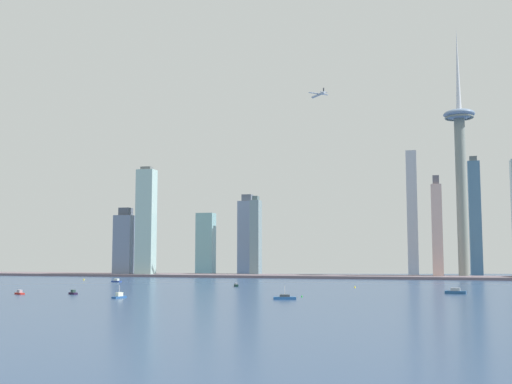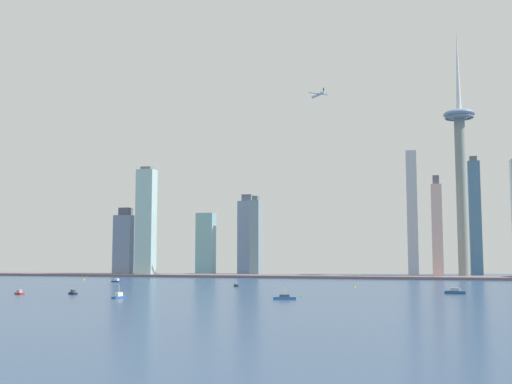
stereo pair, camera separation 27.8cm
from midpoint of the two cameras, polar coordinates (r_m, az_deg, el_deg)
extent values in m
plane|color=navy|center=(410.58, -19.46, -9.73)|extent=(6000.00, 6000.00, 0.00)
cube|color=#665961|center=(869.71, -0.63, -7.61)|extent=(901.50, 74.83, 3.34)
cylinder|color=gray|center=(871.74, 18.16, -0.28)|extent=(13.80, 13.80, 217.41)
ellipsoid|color=#6B82A3|center=(887.99, 17.94, 6.72)|extent=(40.99, 40.99, 13.11)
torus|color=gray|center=(887.04, 17.95, 6.43)|extent=(37.46, 37.46, 2.62)
cone|color=silver|center=(903.18, 17.82, 10.61)|extent=(6.90, 6.90, 112.19)
cube|color=#A2C6C2|center=(908.35, -9.94, -2.76)|extent=(25.23, 19.25, 151.67)
cube|color=#5B5D5F|center=(915.47, -9.86, 2.12)|extent=(15.14, 11.55, 4.27)
cube|color=slate|center=(929.73, -11.78, -4.78)|extent=(26.77, 26.11, 87.02)
cube|color=#4E5563|center=(931.65, -11.72, -1.76)|extent=(16.06, 15.67, 11.12)
cube|color=beige|center=(849.27, 16.12, -3.43)|extent=(13.33, 14.19, 122.06)
cube|color=slate|center=(854.21, 16.00, 1.06)|extent=(8.00, 8.51, 11.68)
cube|color=#AFB7C5|center=(929.25, 14.00, -1.89)|extent=(14.73, 25.58, 179.22)
cube|color=#426C90|center=(931.38, 19.26, -2.28)|extent=(16.35, 13.14, 161.92)
cube|color=#586162|center=(939.66, 19.09, 2.87)|extent=(9.81, 7.88, 7.04)
cube|color=#7288A9|center=(956.94, -0.76, -4.19)|extent=(24.87, 27.74, 111.37)
cube|color=slate|center=(960.40, -0.76, -0.56)|extent=(14.92, 16.65, 10.32)
cube|color=#79ACB1|center=(968.30, -4.57, -4.71)|extent=(26.52, 20.68, 93.97)
cube|color=gray|center=(896.57, -0.01, -4.20)|extent=(12.94, 20.31, 107.92)
cube|color=#516465|center=(899.80, -0.01, -0.57)|extent=(7.76, 12.18, 6.07)
cube|color=navy|center=(528.10, 17.64, -8.67)|extent=(16.67, 7.61, 2.39)
cube|color=#9FA5AA|center=(527.97, 17.64, -8.41)|extent=(7.55, 4.63, 2.34)
cube|color=navy|center=(727.38, -12.52, -7.93)|extent=(13.12, 8.21, 1.61)
cube|color=silver|center=(727.29, -12.52, -7.77)|extent=(6.15, 4.70, 2.48)
cube|color=#AC221B|center=(531.72, -20.64, -8.61)|extent=(10.80, 8.23, 1.25)
cube|color=#9F98A4|center=(531.62, -20.64, -8.42)|extent=(5.21, 4.43, 2.35)
cube|color=black|center=(617.14, -1.81, -8.47)|extent=(7.16, 11.06, 2.09)
cube|color=#9296A8|center=(617.05, -1.80, -8.30)|extent=(3.79, 5.17, 1.61)
cube|color=#1F518F|center=(443.50, 2.62, -9.59)|extent=(16.46, 8.41, 1.79)
cube|color=#333B3F|center=(443.38, 2.62, -9.37)|extent=(7.54, 4.92, 1.63)
cylinder|color=silver|center=(443.15, 2.62, -8.89)|extent=(0.24, 0.24, 5.91)
cube|color=#235090|center=(466.78, -12.30, -9.30)|extent=(6.44, 12.93, 1.32)
cube|color=beige|center=(466.65, -12.29, -9.05)|extent=(3.84, 5.90, 2.78)
cylinder|color=silver|center=(466.42, -12.28, -8.55)|extent=(0.24, 0.24, 5.45)
cube|color=#211632|center=(517.58, -16.25, -8.82)|extent=(9.29, 7.58, 1.55)
cube|color=#27433C|center=(517.47, -16.24, -8.62)|extent=(4.55, 4.08, 2.07)
cone|color=yellow|center=(790.30, -15.33, -7.64)|extent=(1.91, 1.91, 2.51)
cone|color=green|center=(467.51, 4.18, -9.39)|extent=(1.32, 1.32, 1.68)
cone|color=yellow|center=(600.63, 8.97, -8.48)|extent=(1.74, 1.74, 2.04)
cylinder|color=#A6B2C3|center=(886.80, 5.70, 8.77)|extent=(22.88, 25.38, 3.36)
sphere|color=#A6B2C3|center=(899.43, 5.17, 8.56)|extent=(3.36, 3.36, 3.36)
cube|color=#A6B2C3|center=(887.18, 5.70, 8.87)|extent=(25.25, 22.77, 0.50)
cube|color=#A6B2C3|center=(876.38, 6.16, 8.98)|extent=(9.63, 8.87, 0.40)
cube|color=#2D333D|center=(877.32, 6.16, 9.22)|extent=(1.95, 2.12, 5.00)
camera|label=1|loc=(0.14, -89.99, 0.00)|focal=44.11mm
camera|label=2|loc=(0.14, 90.01, 0.00)|focal=44.11mm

